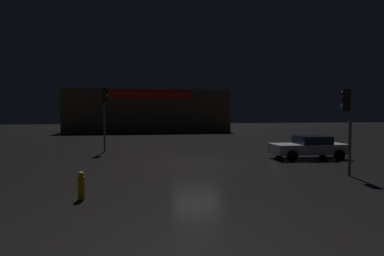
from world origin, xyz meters
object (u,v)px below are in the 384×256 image
Objects in this scene: car_near at (309,147)px; fire_hydrant at (81,186)px; traffic_signal_opposite at (105,105)px; traffic_signal_main at (347,112)px; store_building at (147,111)px.

car_near is 14.26m from fire_hydrant.
traffic_signal_main is at bearing -45.35° from traffic_signal_opposite.
traffic_signal_opposite reaches higher than fire_hydrant.
car_near is 4.84× the size of fire_hydrant.
store_building is at bearing 84.04° from fire_hydrant.
traffic_signal_main is at bearing -101.92° from car_near.
store_building is at bearing 80.57° from traffic_signal_opposite.
traffic_signal_opposite reaches higher than traffic_signal_main.
traffic_signal_opposite is (-10.82, 10.95, 0.48)m from traffic_signal_main.
traffic_signal_main is at bearing -79.03° from store_building.
traffic_signal_main reaches higher than car_near.
traffic_signal_opposite is 13.41m from car_near.
store_building is 4.96× the size of car_near.
store_building is at bearing 100.97° from traffic_signal_main.
fire_hydrant is at bearing -95.96° from store_building.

